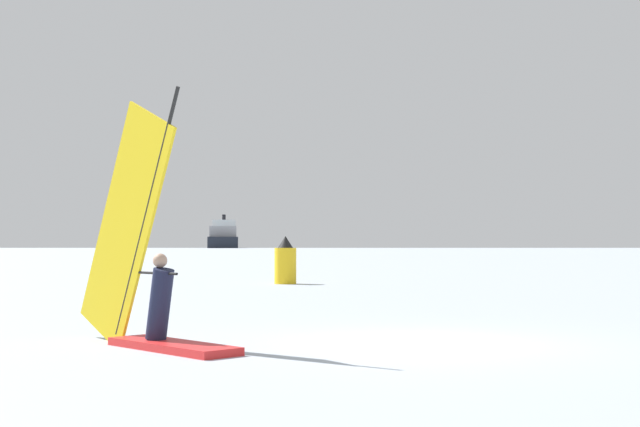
% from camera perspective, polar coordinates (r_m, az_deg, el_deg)
% --- Properties ---
extents(ground_plane, '(4000.00, 4000.00, 0.00)m').
position_cam_1_polar(ground_plane, '(13.80, 6.81, -8.65)').
color(ground_plane, '#9EA8B2').
extents(windsurfer, '(2.26, 3.72, 4.12)m').
position_cam_1_polar(windsurfer, '(13.45, -11.47, -4.46)').
color(windsurfer, red).
rests_on(windsurfer, ground_plane).
extents(cargo_ship, '(55.32, 166.06, 37.33)m').
position_cam_1_polar(cargo_ship, '(892.61, -6.52, -1.78)').
color(cargo_ship, black).
rests_on(cargo_ship, ground_plane).
extents(distant_headland, '(1188.66, 639.41, 51.29)m').
position_cam_1_polar(distant_headland, '(1348.83, 9.80, -1.18)').
color(distant_headland, '#4C564C').
rests_on(distant_headland, ground_plane).
extents(channel_buoy, '(0.91, 0.91, 1.99)m').
position_cam_1_polar(channel_buoy, '(35.17, -2.34, -3.31)').
color(channel_buoy, yellow).
rests_on(channel_buoy, ground_plane).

